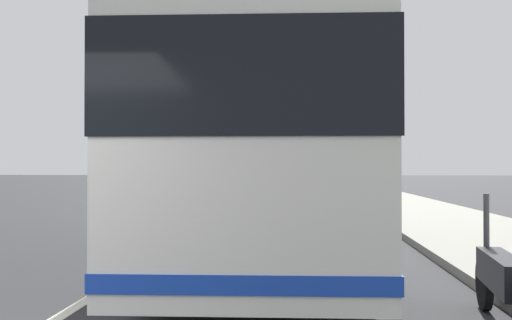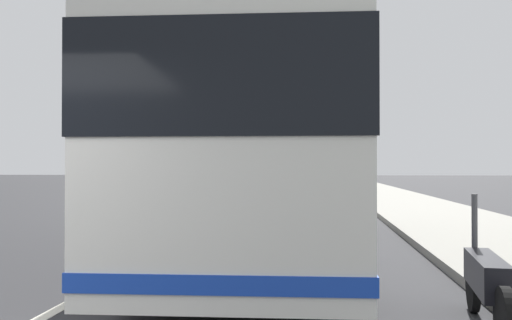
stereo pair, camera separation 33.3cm
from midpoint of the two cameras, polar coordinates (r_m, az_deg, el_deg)
sidewalk_curb at (r=13.54m, az=20.70°, el=-6.85°), size 110.00×3.60×0.14m
lane_divider_line at (r=13.26m, az=-7.15°, el=-7.31°), size 110.00×0.16×0.01m
coach_bus at (r=9.86m, az=-0.17°, el=1.42°), size 10.68×2.81×3.39m
motorcycle_angled at (r=5.92m, az=21.43°, el=-11.03°), size 2.26×0.38×1.25m
car_side_street at (r=46.29m, az=-1.05°, el=-1.74°), size 4.41×2.16×1.48m
car_behind_bus at (r=39.10m, az=-2.18°, el=-1.93°), size 4.30×1.99×1.46m
car_far_distant at (r=28.28m, az=-4.75°, el=-2.40°), size 4.64×2.15×1.44m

